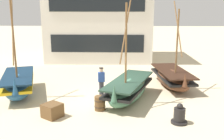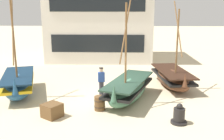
{
  "view_description": "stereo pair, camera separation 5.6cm",
  "coord_description": "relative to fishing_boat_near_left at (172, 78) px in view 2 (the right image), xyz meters",
  "views": [
    {
      "loc": [
        0.46,
        -13.33,
        4.84
      ],
      "look_at": [
        0.0,
        1.0,
        1.4
      ],
      "focal_mm": 41.21,
      "sensor_mm": 36.0,
      "label": 1
    },
    {
      "loc": [
        0.52,
        -13.33,
        4.84
      ],
      "look_at": [
        0.0,
        1.0,
        1.4
      ],
      "focal_mm": 41.21,
      "sensor_mm": 36.0,
      "label": 2
    }
  ],
  "objects": [
    {
      "name": "harbor_building_main",
      "position": [
        -5.27,
        9.65,
        3.01
      ],
      "size": [
        9.94,
        7.02,
        7.19
      ],
      "color": "white",
      "rests_on": "ground"
    },
    {
      "name": "fishing_boat_centre_large",
      "position": [
        -2.82,
        -2.6,
        0.05
      ],
      "size": [
        2.97,
        4.82,
        5.7
      ],
      "color": "#427056",
      "rests_on": "ground"
    },
    {
      "name": "fisherman_by_hull",
      "position": [
        -4.32,
        -2.06,
        0.24
      ],
      "size": [
        0.4,
        0.29,
        1.68
      ],
      "color": "#33333D",
      "rests_on": "ground"
    },
    {
      "name": "fishing_boat_near_left",
      "position": [
        0.0,
        0.0,
        0.0
      ],
      "size": [
        2.21,
        4.6,
        5.3
      ],
      "color": "brown",
      "rests_on": "ground"
    },
    {
      "name": "wooden_barrel",
      "position": [
        -4.26,
        -4.0,
        -0.25
      ],
      "size": [
        0.56,
        0.56,
        0.7
      ],
      "color": "brown",
      "rests_on": "ground"
    },
    {
      "name": "ground_plane",
      "position": [
        -3.75,
        -2.43,
        -0.6
      ],
      "size": [
        120.0,
        120.0,
        0.0
      ],
      "primitive_type": "plane",
      "color": "beige"
    },
    {
      "name": "fishing_boat_far_right",
      "position": [
        -9.09,
        -1.86,
        0.07
      ],
      "size": [
        2.87,
        4.73,
        5.98
      ],
      "color": "#23517A",
      "rests_on": "ground"
    },
    {
      "name": "capstan_winch",
      "position": [
        -0.72,
        -5.37,
        -0.25
      ],
      "size": [
        0.7,
        0.7,
        0.91
      ],
      "color": "black",
      "rests_on": "ground"
    },
    {
      "name": "cargo_crate",
      "position": [
        -6.36,
        -4.92,
        -0.28
      ],
      "size": [
        1.07,
        1.07,
        0.64
      ],
      "primitive_type": "cube",
      "rotation": [
        0.0,
        0.0,
        0.96
      ],
      "color": "brown",
      "rests_on": "ground"
    }
  ]
}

